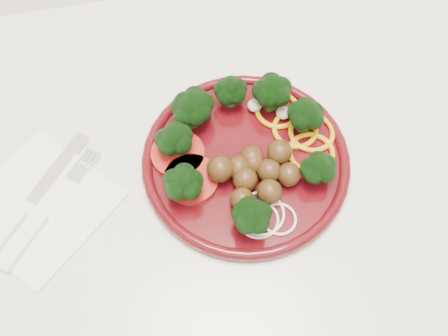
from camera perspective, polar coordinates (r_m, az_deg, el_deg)
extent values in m
cube|color=silver|center=(1.07, -3.63, -11.30)|extent=(2.40, 0.60, 0.87)
cube|color=silver|center=(0.65, -5.85, 0.10)|extent=(2.40, 0.60, 0.03)
cylinder|color=#3C060B|center=(0.63, 2.49, 0.70)|extent=(0.26, 0.26, 0.01)
torus|color=#3C060B|center=(0.62, 2.51, 0.96)|extent=(0.26, 0.26, 0.01)
sphere|color=#472D11|center=(0.60, 5.18, -0.30)|extent=(0.03, 0.03, 0.03)
sphere|color=#472D11|center=(0.60, 7.44, -0.69)|extent=(0.03, 0.03, 0.03)
sphere|color=#472D11|center=(0.59, 5.21, -2.69)|extent=(0.03, 0.03, 0.03)
sphere|color=#472D11|center=(0.60, -0.44, -0.39)|extent=(0.03, 0.03, 0.03)
sphere|color=#472D11|center=(0.61, 6.28, 1.57)|extent=(0.03, 0.03, 0.03)
sphere|color=#472D11|center=(0.59, 2.43, -1.27)|extent=(0.03, 0.03, 0.03)
sphere|color=#472D11|center=(0.61, 3.18, 1.14)|extent=(0.03, 0.03, 0.03)
sphere|color=#472D11|center=(0.58, 2.06, -3.51)|extent=(0.03, 0.03, 0.03)
sphere|color=#472D11|center=(0.60, 1.67, 0.06)|extent=(0.03, 0.03, 0.03)
sphere|color=#472D11|center=(0.60, 3.35, 0.70)|extent=(0.03, 0.03, 0.03)
torus|color=#CC8A07|center=(0.65, 8.13, 4.46)|extent=(0.06, 0.06, 0.01)
torus|color=#CC8A07|center=(0.63, 9.93, 1.73)|extent=(0.06, 0.06, 0.01)
torus|color=#CC8A07|center=(0.66, 6.13, 6.65)|extent=(0.06, 0.06, 0.01)
torus|color=#CC8A07|center=(0.65, 9.99, 4.04)|extent=(0.06, 0.06, 0.01)
cylinder|color=#720A07|center=(0.62, -5.29, 1.62)|extent=(0.07, 0.07, 0.01)
cylinder|color=#720A07|center=(0.61, -3.78, -1.30)|extent=(0.07, 0.07, 0.01)
torus|color=beige|center=(0.59, 3.94, -5.86)|extent=(0.05, 0.05, 0.00)
torus|color=beige|center=(0.59, 6.32, -5.80)|extent=(0.04, 0.04, 0.00)
torus|color=beige|center=(0.59, 4.23, -5.18)|extent=(0.06, 0.06, 0.00)
ellipsoid|color=#C6B793|center=(0.66, 3.51, 7.11)|extent=(0.02, 0.02, 0.01)
ellipsoid|color=#C6B793|center=(0.65, -2.36, 6.41)|extent=(0.02, 0.02, 0.01)
ellipsoid|color=#C6B793|center=(0.65, 6.79, 6.24)|extent=(0.02, 0.02, 0.01)
cube|color=white|center=(0.64, -20.33, -4.01)|extent=(0.22, 0.22, 0.00)
cube|color=silver|center=(0.66, -18.43, 0.05)|extent=(0.08, 0.09, 0.00)
cube|color=white|center=(0.64, -24.13, -7.39)|extent=(0.06, 0.07, 0.01)
cube|color=white|center=(0.62, -21.86, -7.87)|extent=(0.06, 0.07, 0.01)
cube|color=silver|center=(0.65, -16.40, -0.58)|extent=(0.03, 0.03, 0.00)
cube|color=silver|center=(0.65, -14.64, 0.70)|extent=(0.02, 0.02, 0.00)
cube|color=silver|center=(0.65, -15.04, 0.91)|extent=(0.02, 0.02, 0.00)
cube|color=silver|center=(0.65, -15.43, 1.10)|extent=(0.02, 0.02, 0.00)
cube|color=silver|center=(0.66, -15.82, 1.30)|extent=(0.02, 0.02, 0.00)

